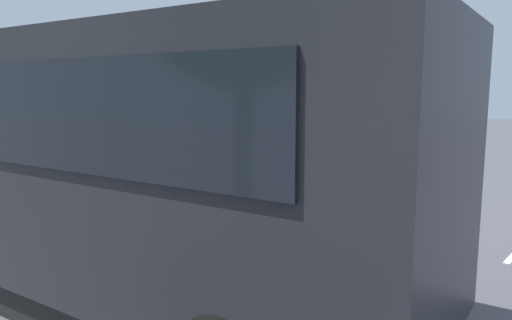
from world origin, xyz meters
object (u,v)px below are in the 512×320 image
(spectator_right, at_px, (175,174))
(stunt_motorcycle, at_px, (262,161))
(parked_motorcycle_silver, at_px, (341,242))
(spectator_far_right, at_px, (124,164))
(spectator_far_left, at_px, (329,186))
(tour_bus, at_px, (78,166))
(spectator_left, at_px, (275,182))
(spectator_centre, at_px, (225,176))
(traffic_cone, at_px, (320,177))

(spectator_right, xyz_separation_m, stunt_motorcycle, (1.16, -4.46, -0.36))
(parked_motorcycle_silver, distance_m, stunt_motorcycle, 7.20)
(spectator_far_right, bearing_deg, spectator_far_left, -174.04)
(tour_bus, height_order, spectator_left, tour_bus)
(spectator_far_left, distance_m, spectator_right, 3.38)
(tour_bus, bearing_deg, stunt_motorcycle, -71.16)
(spectator_right, xyz_separation_m, parked_motorcycle_silver, (-4.01, 0.54, -0.49))
(spectator_far_left, height_order, spectator_far_right, spectator_far_left)
(tour_bus, height_order, spectator_centre, tour_bus)
(stunt_motorcycle, bearing_deg, traffic_cone, -173.40)
(stunt_motorcycle, height_order, traffic_cone, stunt_motorcycle)
(tour_bus, height_order, spectator_right, tour_bus)
(tour_bus, xyz_separation_m, spectator_centre, (0.16, -3.14, -0.60))
(spectator_left, height_order, spectator_far_right, spectator_left)
(spectator_far_right, distance_m, traffic_cone, 5.35)
(parked_motorcycle_silver, bearing_deg, spectator_centre, -13.42)
(spectator_far_left, distance_m, spectator_far_right, 4.68)
(spectator_right, distance_m, parked_motorcycle_silver, 4.07)
(spectator_left, height_order, stunt_motorcycle, spectator_left)
(spectator_far_right, height_order, stunt_motorcycle, spectator_far_right)
(spectator_centre, bearing_deg, stunt_motorcycle, -61.13)
(tour_bus, distance_m, parked_motorcycle_silver, 3.79)
(spectator_right, xyz_separation_m, traffic_cone, (-0.65, -4.67, -0.67))
(tour_bus, xyz_separation_m, stunt_motorcycle, (2.55, -7.48, -1.03))
(spectator_centre, bearing_deg, traffic_cone, -82.76)
(spectator_left, distance_m, traffic_cone, 5.06)
(spectator_centre, relative_size, spectator_right, 1.06)
(spectator_centre, distance_m, traffic_cone, 4.65)
(tour_bus, xyz_separation_m, spectator_far_left, (-1.98, -3.24, -0.55))
(stunt_motorcycle, bearing_deg, spectator_centre, 118.87)
(tour_bus, relative_size, stunt_motorcycle, 4.86)
(parked_motorcycle_silver, height_order, traffic_cone, parked_motorcycle_silver)
(spectator_far_left, xyz_separation_m, spectator_right, (3.37, 0.23, -0.12))
(spectator_far_right, xyz_separation_m, parked_motorcycle_silver, (-5.29, 0.28, -0.59))
(stunt_motorcycle, distance_m, traffic_cone, 1.85)
(spectator_far_left, height_order, spectator_centre, spectator_far_left)
(spectator_left, bearing_deg, tour_bus, 70.50)
(spectator_centre, distance_m, stunt_motorcycle, 4.98)
(stunt_motorcycle, bearing_deg, spectator_far_left, 136.94)
(tour_bus, bearing_deg, parked_motorcycle_silver, -136.65)
(spectator_left, bearing_deg, spectator_far_right, 4.09)
(traffic_cone, bearing_deg, stunt_motorcycle, 6.60)
(spectator_far_left, relative_size, spectator_left, 1.02)
(tour_bus, distance_m, spectator_left, 3.26)
(spectator_centre, xyz_separation_m, stunt_motorcycle, (2.39, -4.34, -0.43))
(tour_bus, relative_size, parked_motorcycle_silver, 4.68)
(spectator_right, bearing_deg, spectator_centre, -174.46)
(spectator_left, bearing_deg, stunt_motorcycle, -50.88)
(parked_motorcycle_silver, bearing_deg, spectator_far_left, -50.31)
(spectator_left, bearing_deg, parked_motorcycle_silver, 160.42)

